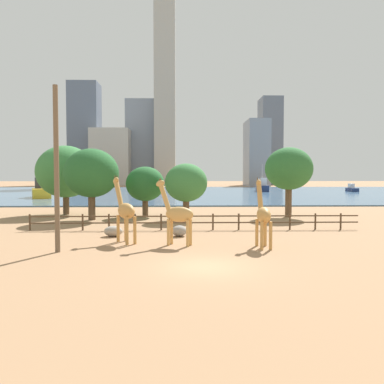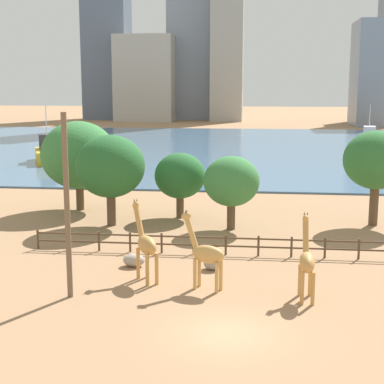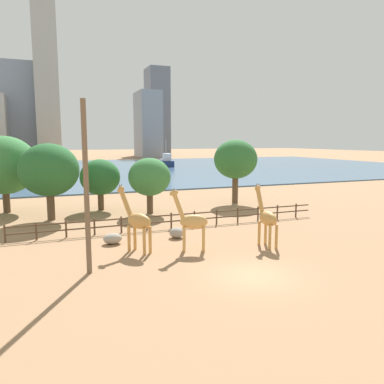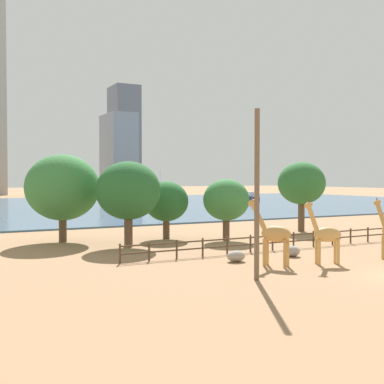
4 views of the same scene
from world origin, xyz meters
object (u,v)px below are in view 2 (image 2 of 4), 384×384
at_px(giraffe_tall, 307,261).
at_px(boat_sailboat, 47,153).
at_px(utility_pole, 67,207).
at_px(tree_right_tall, 231,182).
at_px(boat_ferry, 369,139).
at_px(boulder_near_fence, 134,260).
at_px(tree_left_small, 180,176).
at_px(tree_left_large, 376,161).
at_px(tree_center_broad, 110,167).
at_px(boulder_by_pole, 213,263).
at_px(giraffe_young, 146,244).
at_px(giraffe_companion, 206,254).
at_px(tree_right_small, 79,155).

distance_m(giraffe_tall, boat_sailboat, 58.07).
height_order(utility_pole, tree_right_tall, utility_pole).
bearing_deg(boat_sailboat, boat_ferry, 96.79).
bearing_deg(boulder_near_fence, tree_right_tall, 61.70).
distance_m(giraffe_tall, tree_left_small, 19.76).
xyz_separation_m(tree_left_large, tree_left_small, (-15.08, 0.99, -1.59)).
height_order(tree_right_tall, tree_left_small, tree_right_tall).
bearing_deg(tree_right_tall, tree_center_broad, 178.54).
bearing_deg(boat_sailboat, boulder_by_pole, 8.15).
relative_size(giraffe_tall, giraffe_young, 0.97).
distance_m(utility_pole, boat_ferry, 81.60).
bearing_deg(giraffe_companion, tree_right_tall, -71.67).
distance_m(giraffe_companion, tree_center_broad, 16.17).
bearing_deg(boat_ferry, boulder_near_fence, 167.45).
height_order(tree_right_tall, boat_ferry, boat_ferry).
bearing_deg(giraffe_tall, giraffe_young, 76.22).
bearing_deg(utility_pole, tree_right_tall, 63.95).
xyz_separation_m(tree_right_tall, boat_sailboat, (-26.86, 34.75, -2.11)).
bearing_deg(boulder_near_fence, boat_sailboat, 115.83).
relative_size(giraffe_young, utility_pole, 0.47).
xyz_separation_m(tree_left_large, tree_right_small, (-24.06, 3.02, -0.26)).
distance_m(giraffe_tall, boat_ferry, 77.22).
relative_size(tree_left_small, tree_right_small, 0.69).
xyz_separation_m(giraffe_companion, giraffe_young, (-3.36, 1.03, 0.12)).
distance_m(boulder_near_fence, tree_right_tall, 11.61).
relative_size(giraffe_young, tree_right_tall, 0.79).
bearing_deg(tree_center_broad, giraffe_young, -67.80).
bearing_deg(utility_pole, boat_sailboat, 111.26).
bearing_deg(boat_sailboat, tree_center_broad, 4.82).
relative_size(tree_center_broad, boat_sailboat, 0.76).
distance_m(utility_pole, tree_center_broad, 15.53).
distance_m(tree_left_large, tree_left_small, 15.20).
height_order(tree_left_large, tree_center_broad, tree_left_large).
xyz_separation_m(giraffe_tall, tree_center_broad, (-13.60, 14.40, 2.57)).
relative_size(giraffe_young, tree_center_broad, 0.63).
bearing_deg(tree_left_small, utility_pole, -99.50).
bearing_deg(tree_left_large, giraffe_tall, -110.83).
xyz_separation_m(giraffe_young, utility_pole, (-3.36, -2.93, 2.60)).
height_order(utility_pole, tree_right_small, utility_pole).
bearing_deg(boat_sailboat, giraffe_tall, 10.29).
distance_m(giraffe_tall, utility_pole, 12.20).
relative_size(giraffe_tall, utility_pole, 0.45).
height_order(tree_left_large, boat_ferry, boat_ferry).
xyz_separation_m(tree_right_tall, tree_left_small, (-4.30, 3.50, -0.19)).
xyz_separation_m(boulder_by_pole, tree_left_small, (-3.70, 13.39, 3.03)).
bearing_deg(boulder_near_fence, utility_pole, -111.72).
distance_m(boulder_near_fence, boulder_by_pole, 4.69).
relative_size(tree_right_tall, tree_right_small, 0.72).
bearing_deg(tree_right_tall, boulder_near_fence, -118.30).
xyz_separation_m(giraffe_tall, tree_left_large, (6.35, 16.69, 3.03)).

